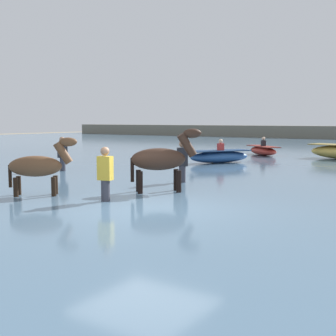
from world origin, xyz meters
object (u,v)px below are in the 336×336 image
(boat_distant_west, at_px, (263,150))
(person_onlooker_left, at_px, (182,166))
(horse_trailing_bay, at_px, (38,168))
(person_onlooker_right, at_px, (63,158))
(person_wading_mid, at_px, (105,181))
(boat_near_port, at_px, (219,156))
(horse_lead_dark_bay, at_px, (162,161))

(boat_distant_west, distance_m, person_onlooker_left, 11.31)
(boat_distant_west, height_order, person_onlooker_left, person_onlooker_left)
(horse_trailing_bay, relative_size, person_onlooker_right, 1.11)
(person_onlooker_right, bearing_deg, person_wading_mid, -33.73)
(horse_trailing_bay, xyz_separation_m, boat_near_port, (-0.34, 9.95, -0.39))
(boat_distant_west, bearing_deg, person_onlooker_right, -105.60)
(boat_near_port, height_order, person_onlooker_right, person_onlooker_right)
(person_onlooker_right, height_order, person_wading_mid, same)
(horse_lead_dark_bay, height_order, person_wading_mid, horse_lead_dark_bay)
(horse_lead_dark_bay, bearing_deg, boat_near_port, 107.60)
(boat_distant_west, distance_m, boat_near_port, 5.08)
(horse_lead_dark_bay, xyz_separation_m, person_onlooker_right, (-5.68, 1.81, -0.32))
(boat_near_port, distance_m, person_wading_mid, 9.86)
(boat_distant_west, height_order, boat_near_port, boat_near_port)
(horse_lead_dark_bay, xyz_separation_m, horse_trailing_bay, (-2.14, -2.14, -0.12))
(boat_near_port, bearing_deg, person_onlooker_right, -118.10)
(horse_lead_dark_bay, height_order, boat_distant_west, horse_lead_dark_bay)
(horse_lead_dark_bay, bearing_deg, person_onlooker_right, 162.29)
(horse_trailing_bay, height_order, boat_distant_west, horse_trailing_bay)
(person_wading_mid, distance_m, person_onlooker_left, 3.57)
(person_onlooker_right, bearing_deg, person_onlooker_left, -0.45)
(horse_lead_dark_bay, distance_m, person_onlooker_right, 5.97)
(boat_near_port, xyz_separation_m, person_wading_mid, (2.20, -9.61, 0.19))
(person_wading_mid, bearing_deg, boat_near_port, 102.90)
(horse_lead_dark_bay, bearing_deg, horse_trailing_bay, -135.08)
(boat_distant_west, bearing_deg, person_wading_mid, -81.06)
(horse_trailing_bay, bearing_deg, horse_lead_dark_bay, 44.92)
(person_wading_mid, relative_size, person_onlooker_left, 1.00)
(person_wading_mid, bearing_deg, person_onlooker_left, 93.70)
(person_onlooker_right, bearing_deg, horse_trailing_bay, -48.16)
(boat_near_port, height_order, person_onlooker_left, person_onlooker_left)
(horse_trailing_bay, xyz_separation_m, boat_distant_west, (-0.45, 15.03, -0.42))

